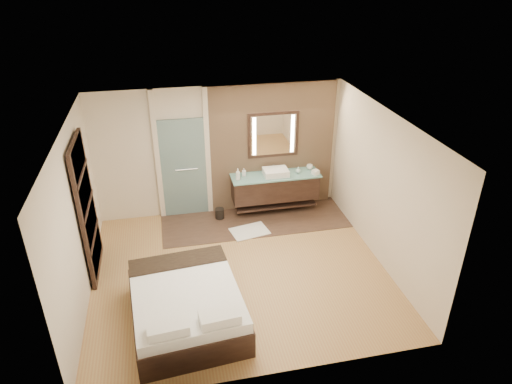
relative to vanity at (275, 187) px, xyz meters
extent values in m
plane|color=#A97347|center=(-1.10, -1.92, -0.58)|extent=(5.00, 5.00, 0.00)
cube|color=#3A2820|center=(-0.50, -0.32, -0.57)|extent=(3.80, 1.30, 0.01)
cube|color=tan|center=(0.00, 0.29, 0.77)|extent=(2.60, 0.08, 2.70)
cube|color=black|center=(0.00, 0.00, -0.01)|extent=(1.80, 0.50, 0.50)
cube|color=black|center=(0.00, 0.00, -0.40)|extent=(1.71, 0.45, 0.04)
cube|color=#86CDC6|center=(0.00, -0.02, 0.27)|extent=(1.85, 0.55, 0.03)
cube|color=white|center=(0.00, -0.02, 0.35)|extent=(0.50, 0.38, 0.13)
cylinder|color=silver|center=(0.00, 0.17, 0.37)|extent=(0.03, 0.03, 0.18)
cylinder|color=silver|center=(0.00, 0.13, 0.45)|extent=(0.02, 0.10, 0.02)
cube|color=black|center=(0.00, 0.24, 1.07)|extent=(1.06, 0.03, 0.96)
cube|color=white|center=(0.00, 0.23, 1.07)|extent=(0.94, 0.01, 0.84)
cube|color=#F8E0BA|center=(-0.40, 0.22, 1.07)|extent=(0.07, 0.01, 0.80)
cube|color=#F8E0BA|center=(0.40, 0.22, 1.07)|extent=(0.07, 0.01, 0.80)
cube|color=#9EC8C9|center=(-1.85, 0.28, 0.47)|extent=(0.90, 0.05, 2.10)
cylinder|color=silver|center=(-1.80, 0.23, 0.47)|extent=(0.45, 0.03, 0.03)
cube|color=beige|center=(-2.35, 0.29, 0.77)|extent=(0.10, 0.08, 2.70)
cube|color=beige|center=(-1.35, 0.29, 0.77)|extent=(0.10, 0.08, 2.70)
cube|color=black|center=(-3.53, -1.32, 0.62)|extent=(0.06, 1.20, 2.40)
cube|color=beige|center=(-3.51, -1.32, -0.21)|extent=(0.02, 1.06, 0.52)
cube|color=beige|center=(-3.51, -1.32, 0.38)|extent=(0.02, 1.06, 0.52)
cube|color=beige|center=(-3.51, -1.32, 0.96)|extent=(0.02, 1.06, 0.52)
cube|color=beige|center=(-3.51, -1.32, 1.55)|extent=(0.02, 1.06, 0.52)
cube|color=black|center=(-2.09, -2.96, -0.37)|extent=(1.71, 2.07, 0.43)
cube|color=white|center=(-2.09, -2.96, -0.07)|extent=(1.66, 2.01, 0.17)
cube|color=black|center=(-2.15, -2.23, 0.02)|extent=(1.54, 0.57, 0.04)
cube|color=white|center=(-2.36, -3.76, 0.10)|extent=(0.56, 0.34, 0.14)
cube|color=white|center=(-1.69, -3.70, 0.10)|extent=(0.56, 0.34, 0.14)
cube|color=white|center=(-0.69, -0.71, -0.56)|extent=(0.80, 0.63, 0.02)
cylinder|color=black|center=(-1.20, -0.07, -0.47)|extent=(0.21, 0.21, 0.23)
cube|color=silver|center=(0.81, -0.16, 0.33)|extent=(0.15, 0.15, 0.10)
imported|color=white|center=(-0.80, -0.08, 0.41)|extent=(0.10, 0.10, 0.25)
imported|color=#B2B2B2|center=(-0.65, 0.08, 0.37)|extent=(0.09, 0.09, 0.17)
imported|color=#A4CEC9|center=(0.48, -0.03, 0.35)|extent=(0.14, 0.14, 0.14)
imported|color=white|center=(0.78, 0.12, 0.34)|extent=(0.16, 0.16, 0.10)
camera|label=1|loc=(-2.16, -8.25, 4.33)|focal=32.00mm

